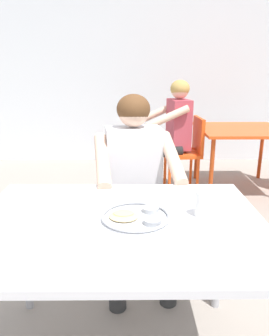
{
  "coord_description": "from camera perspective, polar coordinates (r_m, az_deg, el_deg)",
  "views": [
    {
      "loc": [
        0.01,
        -1.13,
        1.33
      ],
      "look_at": [
        0.03,
        0.33,
        0.89
      ],
      "focal_mm": 34.73,
      "sensor_mm": 36.0,
      "label": 1
    }
  ],
  "objects": [
    {
      "name": "back_wall",
      "position": [
        4.88,
        -0.71,
        21.28
      ],
      "size": [
        12.0,
        0.12,
        3.4
      ],
      "primitive_type": "cube",
      "color": "silver",
      "rests_on": "ground"
    },
    {
      "name": "table_foreground",
      "position": [
        1.38,
        -2.76,
        -11.85
      ],
      "size": [
        1.2,
        0.88,
        0.74
      ],
      "color": "silver",
      "rests_on": "ground"
    },
    {
      "name": "thali_tray",
      "position": [
        1.36,
        0.31,
        -8.46
      ],
      "size": [
        0.29,
        0.29,
        0.03
      ],
      "color": "#B7BABF",
      "rests_on": "table_foreground"
    },
    {
      "name": "drinking_cup",
      "position": [
        1.39,
        12.0,
        -6.03
      ],
      "size": [
        0.07,
        0.07,
        0.11
      ],
      "color": "white",
      "rests_on": "table_foreground"
    },
    {
      "name": "chair_foreground",
      "position": [
        2.28,
        -0.45,
        -5.26
      ],
      "size": [
        0.45,
        0.49,
        0.8
      ],
      "color": "silver",
      "rests_on": "ground"
    },
    {
      "name": "diner_foreground",
      "position": [
        2.0,
        0.19,
        -1.21
      ],
      "size": [
        0.54,
        0.59,
        1.19
      ],
      "color": "#323232",
      "rests_on": "ground"
    },
    {
      "name": "table_background_red",
      "position": [
        3.8,
        18.22,
        5.5
      ],
      "size": [
        0.93,
        0.9,
        0.71
      ],
      "color": "#E04C19",
      "rests_on": "ground"
    },
    {
      "name": "chair_red_left",
      "position": [
        3.64,
        9.42,
        3.42
      ],
      "size": [
        0.41,
        0.42,
        0.83
      ],
      "color": "#E34B17",
      "rests_on": "ground"
    },
    {
      "name": "patron_background",
      "position": [
        3.6,
        6.35,
        7.23
      ],
      "size": [
        0.59,
        0.55,
        1.23
      ],
      "color": "black",
      "rests_on": "ground"
    }
  ]
}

